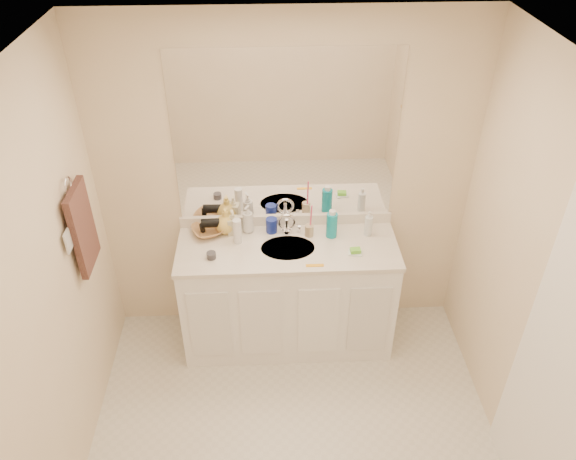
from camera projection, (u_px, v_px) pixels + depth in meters
The scene contains 30 objects.
floor at pixel (295, 456), 3.52m from camera, with size 2.60×2.60×0.00m, color silver.
ceiling at pixel (300, 90), 2.13m from camera, with size 2.60×2.60×0.02m, color white.
wall_back at pixel (286, 185), 3.88m from camera, with size 2.60×0.02×2.40m, color beige.
wall_left at pixel (35, 326), 2.78m from camera, with size 0.02×2.60×2.40m, color beige.
wall_right at pixel (550, 309), 2.88m from camera, with size 0.02×2.60×2.40m, color beige.
vanity_cabinet at pixel (288, 295), 4.11m from camera, with size 1.50×0.55×0.85m, color white.
countertop at pixel (288, 248), 3.85m from camera, with size 1.52×0.57×0.03m, color silver.
backsplash at pixel (286, 220), 4.03m from camera, with size 1.52×0.03×0.08m, color silver.
sink_basin at pixel (288, 249), 3.84m from camera, with size 0.37×0.37×0.02m, color beige.
faucet at pixel (287, 226), 3.94m from camera, with size 0.02×0.02×0.11m, color silver.
mirror at pixel (286, 138), 3.67m from camera, with size 1.48×0.01×1.20m, color white.
blue_mug at pixel (272, 225), 3.95m from camera, with size 0.08×0.08×0.11m, color navy.
tan_cup at pixel (309, 230), 3.92m from camera, with size 0.06×0.06×0.08m, color tan.
toothbrush at pixel (311, 218), 3.86m from camera, with size 0.01×0.01×0.21m, color #F23F73.
mouthwash_bottle at pixel (332, 225), 3.89m from camera, with size 0.08×0.08×0.18m, color #0D8BA3.
clear_pump_bottle at pixel (368, 226), 3.91m from camera, with size 0.06×0.06×0.15m, color silver.
soap_dish at pixel (355, 253), 3.78m from camera, with size 0.09×0.07×0.01m, color white.
green_soap at pixel (355, 250), 3.76m from camera, with size 0.07×0.05×0.02m, color #68C630.
orange_comb at pixel (315, 265), 3.67m from camera, with size 0.12×0.02×0.00m, color #FDAB1A.
dark_jar at pixel (211, 255), 3.72m from camera, with size 0.06×0.06×0.04m, color #37353C.
extra_white_bottle at pixel (237, 231), 3.83m from camera, with size 0.06×0.06×0.18m, color white.
soap_bottle_white at pixel (248, 219), 3.93m from camera, with size 0.08×0.08×0.21m, color silver.
soap_bottle_cream at pixel (233, 222), 3.92m from camera, with size 0.08×0.09×0.19m, color beige.
soap_bottle_yellow at pixel (226, 221), 3.93m from camera, with size 0.15×0.15×0.19m, color #E4C258.
wicker_basket at pixel (208, 230), 3.95m from camera, with size 0.22×0.22×0.05m, color #9F6D40.
hair_dryer at pixel (210, 223), 3.91m from camera, with size 0.06×0.06×0.13m, color black.
towel_ring at pixel (68, 185), 3.21m from camera, with size 0.11×0.11×0.01m, color silver.
hand_towel at pixel (83, 228), 3.38m from camera, with size 0.04×0.32×0.55m, color #321E1B.
switch_plate at pixel (68, 241), 3.19m from camera, with size 0.01×0.09×0.13m, color silver.
door at pixel (562, 382), 2.75m from camera, with size 0.02×0.82×2.00m, color white.
Camera 1 is at (-0.14, -2.04, 3.20)m, focal length 35.00 mm.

